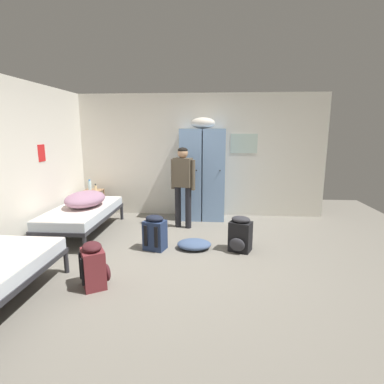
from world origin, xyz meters
The scene contains 13 objects.
ground_plane centered at (0.00, 0.00, 0.00)m, with size 8.18×8.18×0.00m, color slate.
room_backdrop centered at (-1.24, 1.27, 1.28)m, with size 5.23×4.89×2.57m.
locker_bank centered at (0.08, 2.13, 0.97)m, with size 0.90×0.55×2.07m.
shelf_unit centered at (-2.26, 2.16, 0.35)m, with size 0.38×0.30×0.57m.
bed_left_rear centered at (-2.01, 1.01, 0.38)m, with size 0.90×1.90×0.49m.
bedding_heap centered at (-1.97, 1.08, 0.62)m, with size 0.65×0.89×0.26m.
person_traveler centered at (-0.26, 1.51, 0.91)m, with size 0.46×0.28×1.52m.
water_bottle centered at (-2.34, 2.18, 0.67)m, with size 0.07×0.07×0.22m.
lotion_bottle centered at (-2.19, 2.12, 0.63)m, with size 0.06×0.06×0.14m.
backpack_maroon centered at (-1.08, -0.80, 0.26)m, with size 0.41×0.40×0.55m.
backpack_black centered at (0.73, 0.41, 0.26)m, with size 0.39×0.40×0.55m.
backpack_navy centered at (-0.58, 0.39, 0.26)m, with size 0.38×0.39×0.55m.
clothes_pile_denim centered at (0.02, 0.45, 0.07)m, with size 0.53×0.42×0.14m.
Camera 1 is at (0.31, -4.03, 1.83)m, focal length 28.44 mm.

